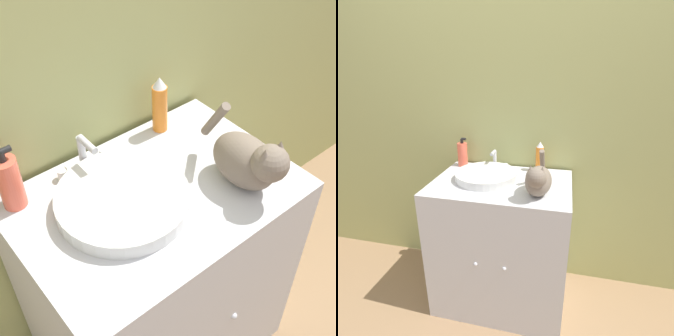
# 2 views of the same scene
# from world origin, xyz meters

# --- Properties ---
(ground_plane) EXTENTS (8.00, 8.00, 0.00)m
(ground_plane) POSITION_xyz_m (0.00, 0.00, 0.00)
(ground_plane) COLOR #997551
(wall_back) EXTENTS (6.00, 0.05, 2.50)m
(wall_back) POSITION_xyz_m (0.00, 0.62, 1.25)
(wall_back) COLOR tan
(wall_back) RESTS_ON ground_plane
(vanity_cabinet) EXTENTS (0.83, 0.59, 0.88)m
(vanity_cabinet) POSITION_xyz_m (0.00, 0.29, 0.44)
(vanity_cabinet) COLOR silver
(vanity_cabinet) RESTS_ON ground_plane
(sink_basin) EXTENTS (0.38, 0.38, 0.05)m
(sink_basin) POSITION_xyz_m (-0.10, 0.31, 0.90)
(sink_basin) COLOR silver
(sink_basin) RESTS_ON vanity_cabinet
(faucet) EXTENTS (0.18, 0.10, 0.13)m
(faucet) POSITION_xyz_m (-0.10, 0.51, 0.93)
(faucet) COLOR silver
(faucet) RESTS_ON vanity_cabinet
(cat) EXTENTS (0.15, 0.33, 0.22)m
(cat) POSITION_xyz_m (0.23, 0.15, 0.97)
(cat) COLOR #7A6B5B
(cat) RESTS_ON vanity_cabinet
(soap_bottle) EXTENTS (0.07, 0.07, 0.20)m
(soap_bottle) POSITION_xyz_m (-0.34, 0.51, 0.96)
(soap_bottle) COLOR #EF6047
(soap_bottle) RESTS_ON vanity_cabinet
(spray_bottle) EXTENTS (0.05, 0.05, 0.20)m
(spray_bottle) POSITION_xyz_m (0.20, 0.52, 0.97)
(spray_bottle) COLOR orange
(spray_bottle) RESTS_ON vanity_cabinet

